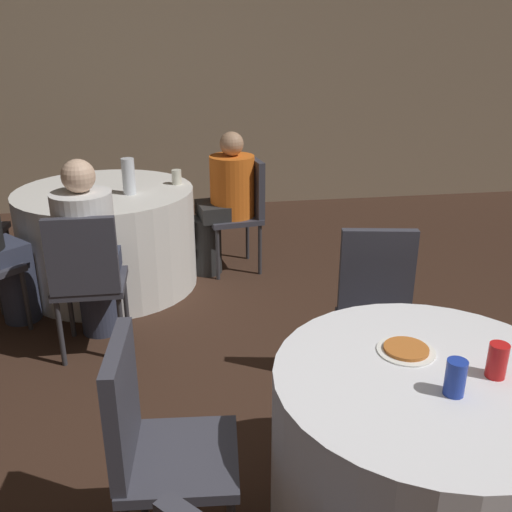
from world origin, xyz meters
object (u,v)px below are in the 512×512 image
(chair_near_west, at_px, (151,436))
(soda_can_blue, at_px, (455,378))
(chair_far_east, at_px, (244,204))
(person_white_shirt, at_px, (89,254))
(table_near, at_px, (420,462))
(pizza_plate_near, at_px, (406,350))
(chair_far_south, at_px, (87,274))
(chair_near_north, at_px, (378,302))
(soda_can_red, at_px, (497,361))
(person_orange_shirt, at_px, (224,202))
(bottle_far, at_px, (129,176))
(table_far, at_px, (109,238))

(chair_near_west, relative_size, soda_can_blue, 7.32)
(chair_far_east, xyz_separation_m, person_white_shirt, (-1.05, -1.05, 0.06))
(table_near, height_order, pizza_plate_near, pizza_plate_near)
(chair_near_west, distance_m, pizza_plate_near, 0.94)
(chair_far_south, bearing_deg, table_near, -48.20)
(chair_near_north, xyz_separation_m, pizza_plate_near, (-0.20, -0.78, 0.21))
(chair_near_north, height_order, pizza_plate_near, chair_near_north)
(chair_near_north, height_order, soda_can_blue, chair_near_north)
(chair_far_south, height_order, soda_can_red, chair_far_south)
(table_near, distance_m, soda_can_red, 0.48)
(chair_far_east, xyz_separation_m, person_orange_shirt, (-0.16, -0.02, 0.03))
(chair_near_west, distance_m, person_white_shirt, 1.66)
(person_orange_shirt, height_order, pizza_plate_near, person_orange_shirt)
(chair_near_west, distance_m, bottle_far, 2.39)
(table_near, xyz_separation_m, person_white_shirt, (-1.33, 1.69, 0.22))
(chair_far_south, bearing_deg, soda_can_blue, -49.78)
(chair_far_east, bearing_deg, soda_can_red, -179.00)
(table_near, xyz_separation_m, soda_can_blue, (0.02, -0.11, 0.43))
(person_orange_shirt, relative_size, soda_can_red, 9.06)
(chair_near_north, distance_m, person_orange_shirt, 1.88)
(table_near, distance_m, chair_near_west, 0.96)
(table_near, bearing_deg, bottle_far, 114.59)
(person_orange_shirt, relative_size, bottle_far, 4.40)
(soda_can_blue, bearing_deg, table_far, 116.31)
(chair_far_east, distance_m, person_white_shirt, 1.49)
(table_near, bearing_deg, chair_far_south, 130.95)
(chair_near_north, xyz_separation_m, chair_far_south, (-1.50, 0.60, 0.00))
(chair_far_east, distance_m, soda_can_blue, 2.88)
(chair_far_south, distance_m, person_orange_shirt, 1.49)
(chair_far_east, height_order, bottle_far, bottle_far)
(table_far, xyz_separation_m, bottle_far, (0.19, -0.14, 0.49))
(person_orange_shirt, distance_m, soda_can_red, 2.84)
(chair_near_west, height_order, soda_can_blue, chair_near_west)
(pizza_plate_near, xyz_separation_m, soda_can_blue, (0.05, -0.27, 0.05))
(chair_near_west, distance_m, soda_can_blue, 1.02)
(table_near, relative_size, person_white_shirt, 0.92)
(chair_far_south, relative_size, pizza_plate_near, 4.25)
(chair_near_north, xyz_separation_m, soda_can_red, (0.04, -0.97, 0.26))
(chair_near_north, bearing_deg, person_white_shirt, -16.69)
(table_near, bearing_deg, pizza_plate_near, 100.28)
(person_white_shirt, xyz_separation_m, soda_can_red, (1.53, -1.73, 0.21))
(soda_can_blue, bearing_deg, chair_far_east, 95.85)
(soda_can_blue, bearing_deg, table_near, 100.08)
(table_near, distance_m, person_white_shirt, 2.16)
(chair_far_east, distance_m, bottle_far, 0.96)
(person_orange_shirt, bearing_deg, person_white_shirt, 130.31)
(bottle_far, bearing_deg, chair_far_south, -102.93)
(chair_near_west, bearing_deg, soda_can_blue, 83.56)
(person_white_shirt, bearing_deg, table_far, 90.00)
(chair_near_west, distance_m, soda_can_red, 1.19)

